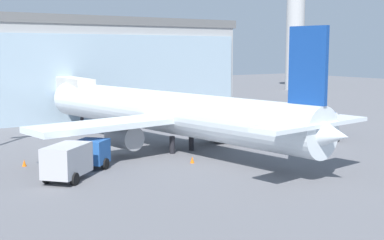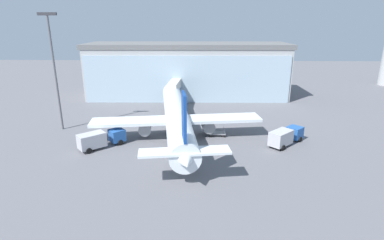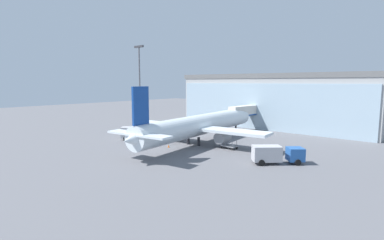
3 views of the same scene
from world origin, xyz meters
name	(u,v)px [view 2 (image 2 of 3)]	position (x,y,z in m)	size (l,w,h in m)	color
ground	(176,156)	(0.00, 0.00, 0.00)	(240.00, 240.00, 0.00)	slate
terminal_building	(188,70)	(0.00, 38.78, 6.97)	(52.32, 16.03, 13.94)	#A6A6A6
jet_bridge	(175,86)	(-2.50, 28.77, 4.66)	(2.86, 11.84, 6.06)	beige
apron_light_mast	(54,64)	(-21.98, 11.19, 12.03)	(3.20, 0.40, 20.51)	#59595E
airplane	(176,116)	(-0.55, 8.83, 3.52)	(28.89, 40.23, 11.17)	white
catering_truck	(100,139)	(-12.08, 2.80, 1.47)	(6.93, 6.48, 2.65)	#2659A5
fuel_truck	(285,136)	(17.36, 4.98, 1.47)	(6.76, 6.67, 2.65)	#2659A5
baggage_cart	(217,133)	(6.59, 8.54, 0.50)	(2.84, 1.67, 1.50)	gray
safety_cone_nose	(163,149)	(-2.13, 2.01, 0.28)	(0.36, 0.36, 0.55)	orange
safety_cone_wingtip	(99,133)	(-14.31, 8.55, 0.28)	(0.36, 0.36, 0.55)	orange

